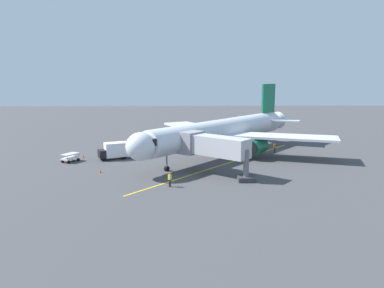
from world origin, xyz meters
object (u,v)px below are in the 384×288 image
(ground_crew_loader, at_px, (130,153))
(baggage_cart_near_nose, at_px, (70,158))
(box_truck_portside, at_px, (114,150))
(ground_crew_wing_walker, at_px, (275,148))
(airplane, at_px, (224,131))
(jet_bridge, at_px, (209,146))
(ground_crew_marshaller, at_px, (170,179))
(safety_cone_nose_left, at_px, (65,160))
(safety_cone_wing_port, at_px, (100,171))
(safety_cone_nose_right, at_px, (83,156))
(safety_cone_wing_starboard, at_px, (136,156))

(ground_crew_loader, xyz_separation_m, baggage_cart_near_nose, (8.83, 1.82, -0.23))
(box_truck_portside, bearing_deg, ground_crew_wing_walker, -171.46)
(airplane, relative_size, jet_bridge, 3.38)
(jet_bridge, height_order, ground_crew_marshaller, jet_bridge)
(safety_cone_nose_left, bearing_deg, ground_crew_wing_walker, -170.89)
(baggage_cart_near_nose, xyz_separation_m, safety_cone_wing_port, (-5.95, 6.73, -0.38))
(safety_cone_nose_left, bearing_deg, ground_crew_marshaller, 139.92)
(ground_crew_wing_walker, xyz_separation_m, box_truck_portside, (26.36, 3.96, 0.50))
(airplane, height_order, ground_crew_wing_walker, airplane)
(safety_cone_nose_left, bearing_deg, baggage_cart_near_nose, 161.56)
(baggage_cart_near_nose, height_order, safety_cone_nose_right, baggage_cart_near_nose)
(baggage_cart_near_nose, xyz_separation_m, safety_cone_nose_left, (0.88, -0.29, -0.38))
(ground_crew_wing_walker, bearing_deg, safety_cone_nose_left, 9.11)
(airplane, xyz_separation_m, safety_cone_nose_left, (24.73, 4.14, -3.73))
(airplane, distance_m, safety_cone_wing_starboard, 14.89)
(ground_crew_loader, bearing_deg, baggage_cart_near_nose, 11.62)
(safety_cone_nose_left, xyz_separation_m, safety_cone_nose_right, (-2.05, -2.51, 0.00))
(safety_cone_nose_left, distance_m, safety_cone_nose_right, 3.24)
(baggage_cart_near_nose, relative_size, box_truck_portside, 0.59)
(box_truck_portside, xyz_separation_m, safety_cone_nose_right, (5.14, -1.09, -1.11))
(ground_crew_marshaller, bearing_deg, ground_crew_wing_walker, -131.68)
(ground_crew_loader, xyz_separation_m, safety_cone_wing_port, (2.87, 8.54, -0.61))
(jet_bridge, bearing_deg, safety_cone_nose_left, -20.26)
(ground_crew_wing_walker, relative_size, safety_cone_wing_port, 3.11)
(baggage_cart_near_nose, distance_m, safety_cone_wing_starboard, 9.88)
(baggage_cart_near_nose, relative_size, safety_cone_nose_right, 5.37)
(safety_cone_wing_port, bearing_deg, box_truck_portside, -92.46)
(box_truck_portside, distance_m, safety_cone_wing_starboard, 3.51)
(ground_crew_marshaller, bearing_deg, safety_cone_wing_port, -35.35)
(box_truck_portside, bearing_deg, safety_cone_nose_right, -11.94)
(safety_cone_nose_left, relative_size, safety_cone_wing_starboard, 1.00)
(safety_cone_nose_right, bearing_deg, safety_cone_nose_left, 50.70)
(ground_crew_wing_walker, distance_m, safety_cone_wing_starboard, 23.34)
(box_truck_portside, height_order, safety_cone_wing_port, box_truck_portside)
(airplane, bearing_deg, safety_cone_nose_right, 4.10)
(safety_cone_nose_left, distance_m, safety_cone_wing_starboard, 10.67)
(box_truck_portside, xyz_separation_m, safety_cone_nose_left, (7.19, 1.42, -1.11))
(jet_bridge, xyz_separation_m, safety_cone_wing_port, (14.65, -0.91, -3.49))
(ground_crew_loader, height_order, safety_cone_wing_port, ground_crew_loader)
(ground_crew_loader, bearing_deg, ground_crew_marshaller, 113.69)
(airplane, bearing_deg, ground_crew_wing_walker, -171.96)
(jet_bridge, relative_size, ground_crew_loader, 5.82)
(ground_crew_marshaller, distance_m, ground_crew_loader, 16.77)
(box_truck_portside, distance_m, safety_cone_nose_right, 5.37)
(baggage_cart_near_nose, bearing_deg, safety_cone_wing_starboard, -165.87)
(safety_cone_nose_right, bearing_deg, safety_cone_wing_starboard, 177.33)
(ground_crew_wing_walker, xyz_separation_m, baggage_cart_near_nose, (32.68, 5.67, -0.23))
(ground_crew_marshaller, relative_size, ground_crew_loader, 1.00)
(ground_crew_marshaller, xyz_separation_m, safety_cone_nose_left, (16.44, -13.84, -0.61))
(ground_crew_loader, bearing_deg, airplane, -170.14)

